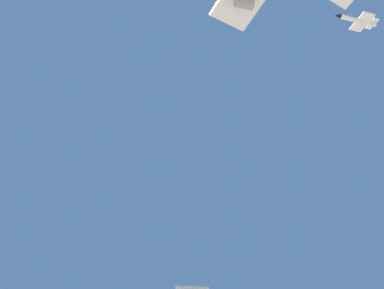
% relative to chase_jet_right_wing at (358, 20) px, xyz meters
% --- Properties ---
extents(chase_jet_right_wing, '(15.30, 8.55, 4.00)m').
position_rel_chase_jet_right_wing_xyz_m(chase_jet_right_wing, '(0.00, 0.00, 0.00)').
color(chase_jet_right_wing, silver).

